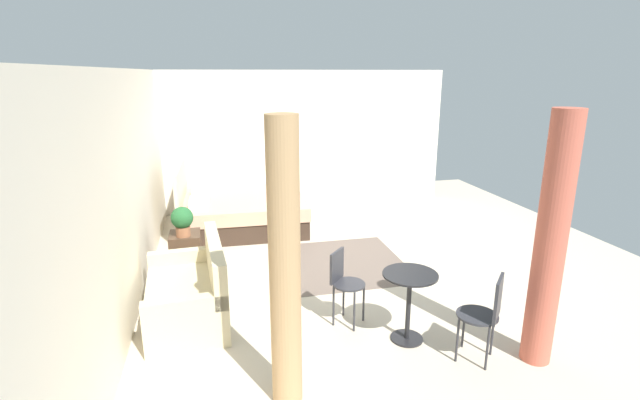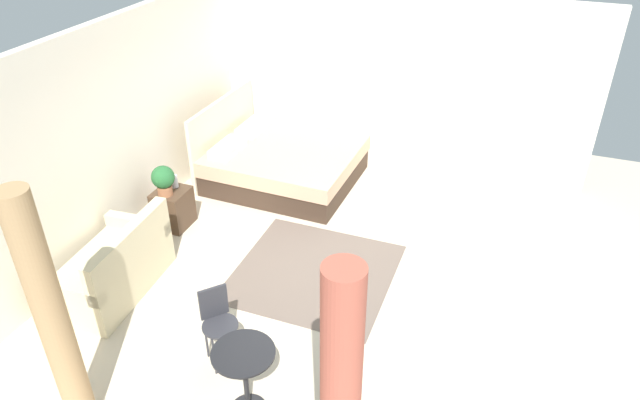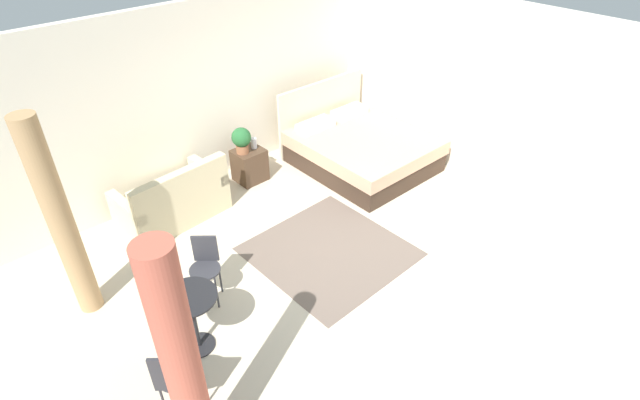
# 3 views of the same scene
# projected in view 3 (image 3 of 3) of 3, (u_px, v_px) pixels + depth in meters

# --- Properties ---
(ground_plane) EXTENTS (9.12, 8.86, 0.02)m
(ground_plane) POSITION_uv_depth(u_px,v_px,m) (342.00, 255.00, 6.56)
(ground_plane) COLOR beige
(wall_back) EXTENTS (9.12, 0.12, 2.80)m
(wall_back) POSITION_uv_depth(u_px,v_px,m) (209.00, 94.00, 7.51)
(wall_back) COLOR silver
(wall_back) RESTS_ON ground
(wall_right) EXTENTS (0.12, 5.86, 2.80)m
(wall_right) POSITION_uv_depth(u_px,v_px,m) (486.00, 95.00, 7.47)
(wall_right) COLOR silver
(wall_right) RESTS_ON ground
(area_rug) EXTENTS (1.86, 1.89, 0.01)m
(area_rug) POSITION_uv_depth(u_px,v_px,m) (330.00, 251.00, 6.61)
(area_rug) COLOR #66564C
(area_rug) RESTS_ON ground
(bed) EXTENTS (1.95, 2.21, 1.21)m
(bed) POSITION_uv_depth(u_px,v_px,m) (360.00, 148.00, 8.34)
(bed) COLOR #38281E
(bed) RESTS_ON ground
(couch) EXTENTS (1.53, 0.94, 0.91)m
(couch) POSITION_uv_depth(u_px,v_px,m) (174.00, 201.00, 7.07)
(couch) COLOR beige
(couch) RESTS_ON ground
(nightstand) EXTENTS (0.47, 0.43, 0.54)m
(nightstand) POSITION_uv_depth(u_px,v_px,m) (250.00, 165.00, 7.95)
(nightstand) COLOR #473323
(nightstand) RESTS_ON ground
(potted_plant) EXTENTS (0.31, 0.31, 0.42)m
(potted_plant) POSITION_uv_depth(u_px,v_px,m) (241.00, 139.00, 7.61)
(potted_plant) COLOR #935B3D
(potted_plant) RESTS_ON nightstand
(vase) EXTENTS (0.09, 0.09, 0.17)m
(vase) POSITION_uv_depth(u_px,v_px,m) (254.00, 143.00, 7.81)
(vase) COLOR silver
(vase) RESTS_ON nightstand
(balcony_table) EXTENTS (0.57, 0.57, 0.76)m
(balcony_table) POSITION_uv_depth(u_px,v_px,m) (192.00, 313.00, 5.03)
(balcony_table) COLOR black
(balcony_table) RESTS_ON ground
(cafe_chair_near_window) EXTENTS (0.51, 0.51, 0.85)m
(cafe_chair_near_window) POSITION_uv_depth(u_px,v_px,m) (205.00, 262.00, 5.65)
(cafe_chair_near_window) COLOR #2D2D33
(cafe_chair_near_window) RESTS_ON ground
(cafe_chair_near_couch) EXTENTS (0.57, 0.57, 0.90)m
(cafe_chair_near_couch) POSITION_uv_depth(u_px,v_px,m) (175.00, 376.00, 4.38)
(cafe_chair_near_couch) COLOR #2D2D33
(cafe_chair_near_couch) RESTS_ON ground
(curtain_left) EXTENTS (0.28, 0.28, 2.46)m
(curtain_left) POSITION_uv_depth(u_px,v_px,m) (184.00, 372.00, 3.63)
(curtain_left) COLOR #C15B47
(curtain_left) RESTS_ON ground
(curtain_right) EXTENTS (0.26, 0.26, 2.46)m
(curtain_right) POSITION_uv_depth(u_px,v_px,m) (61.00, 223.00, 5.12)
(curtain_right) COLOR tan
(curtain_right) RESTS_ON ground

